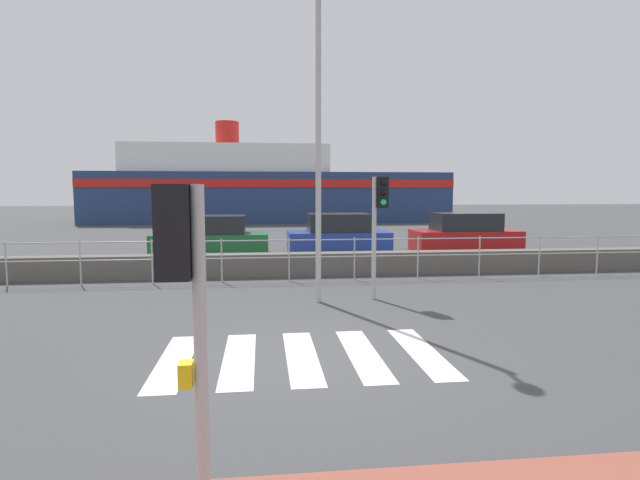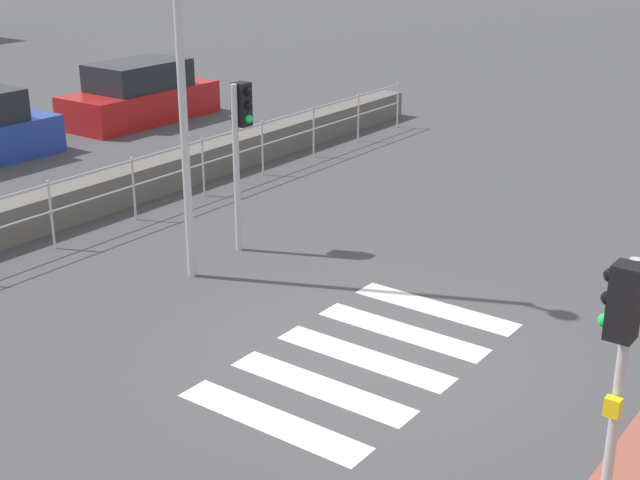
{
  "view_description": "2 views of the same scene",
  "coord_description": "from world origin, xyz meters",
  "px_view_note": "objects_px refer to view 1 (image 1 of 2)",
  "views": [
    {
      "loc": [
        -0.71,
        -7.01,
        2.38
      ],
      "look_at": [
        0.35,
        2.0,
        1.5
      ],
      "focal_mm": 28.0,
      "sensor_mm": 36.0,
      "label": 1
    },
    {
      "loc": [
        -8.38,
        -5.36,
        5.21
      ],
      "look_at": [
        0.29,
        1.0,
        1.2
      ],
      "focal_mm": 50.0,
      "sensor_mm": 36.0,
      "label": 2
    }
  ],
  "objects_px": {
    "traffic_light_far": "(379,210)",
    "ferry_boat": "(262,190)",
    "parked_car_blue": "(338,236)",
    "traffic_light_near": "(184,278)",
    "streetlamp": "(319,108)",
    "parked_car_red": "(465,235)",
    "parked_car_green": "(211,238)"
  },
  "relations": [
    {
      "from": "traffic_light_far",
      "to": "ferry_boat",
      "type": "distance_m",
      "value": 28.97
    },
    {
      "from": "traffic_light_far",
      "to": "ferry_boat",
      "type": "relative_size",
      "value": 0.1
    },
    {
      "from": "ferry_boat",
      "to": "parked_car_blue",
      "type": "xyz_separation_m",
      "value": [
        2.89,
        -20.57,
        -1.87
      ]
    },
    {
      "from": "ferry_boat",
      "to": "parked_car_blue",
      "type": "bearing_deg",
      "value": -82.0
    },
    {
      "from": "traffic_light_far",
      "to": "parked_car_blue",
      "type": "xyz_separation_m",
      "value": [
        0.37,
        8.28,
        -1.33
      ]
    },
    {
      "from": "parked_car_blue",
      "to": "traffic_light_near",
      "type": "bearing_deg",
      "value": -102.84
    },
    {
      "from": "streetlamp",
      "to": "traffic_light_near",
      "type": "bearing_deg",
      "value": -104.58
    },
    {
      "from": "parked_car_red",
      "to": "parked_car_blue",
      "type": "bearing_deg",
      "value": 180.0
    },
    {
      "from": "traffic_light_near",
      "to": "parked_car_blue",
      "type": "height_order",
      "value": "traffic_light_near"
    },
    {
      "from": "traffic_light_near",
      "to": "traffic_light_far",
      "type": "relative_size",
      "value": 0.9
    },
    {
      "from": "traffic_light_near",
      "to": "traffic_light_far",
      "type": "xyz_separation_m",
      "value": [
        3.12,
        7.06,
        0.22
      ]
    },
    {
      "from": "ferry_boat",
      "to": "parked_car_red",
      "type": "xyz_separation_m",
      "value": [
        8.0,
        -20.57,
        -1.87
      ]
    },
    {
      "from": "traffic_light_near",
      "to": "parked_car_red",
      "type": "relative_size",
      "value": 0.59
    },
    {
      "from": "streetlamp",
      "to": "parked_car_red",
      "type": "distance_m",
      "value": 11.49
    },
    {
      "from": "traffic_light_far",
      "to": "parked_car_red",
      "type": "bearing_deg",
      "value": 56.48
    },
    {
      "from": "parked_car_blue",
      "to": "parked_car_green",
      "type": "bearing_deg",
      "value": 180.0
    },
    {
      "from": "parked_car_blue",
      "to": "traffic_light_far",
      "type": "bearing_deg",
      "value": -92.58
    },
    {
      "from": "traffic_light_near",
      "to": "parked_car_red",
      "type": "bearing_deg",
      "value": 60.7
    },
    {
      "from": "streetlamp",
      "to": "ferry_boat",
      "type": "distance_m",
      "value": 29.2
    },
    {
      "from": "traffic_light_near",
      "to": "parked_car_blue",
      "type": "xyz_separation_m",
      "value": [
        3.49,
        15.34,
        -1.11
      ]
    },
    {
      "from": "traffic_light_near",
      "to": "parked_car_red",
      "type": "xyz_separation_m",
      "value": [
        8.61,
        15.34,
        -1.11
      ]
    },
    {
      "from": "traffic_light_far",
      "to": "parked_car_blue",
      "type": "relative_size",
      "value": 0.7
    },
    {
      "from": "traffic_light_near",
      "to": "ferry_boat",
      "type": "distance_m",
      "value": 35.92
    },
    {
      "from": "parked_car_green",
      "to": "parked_car_blue",
      "type": "bearing_deg",
      "value": -0.0
    },
    {
      "from": "parked_car_green",
      "to": "streetlamp",
      "type": "bearing_deg",
      "value": -70.02
    },
    {
      "from": "streetlamp",
      "to": "parked_car_blue",
      "type": "xyz_separation_m",
      "value": [
        1.73,
        8.56,
        -3.44
      ]
    },
    {
      "from": "ferry_boat",
      "to": "parked_car_green",
      "type": "relative_size",
      "value": 6.43
    },
    {
      "from": "traffic_light_near",
      "to": "streetlamp",
      "type": "height_order",
      "value": "streetlamp"
    },
    {
      "from": "ferry_boat",
      "to": "traffic_light_near",
      "type": "bearing_deg",
      "value": -90.96
    },
    {
      "from": "parked_car_green",
      "to": "traffic_light_near",
      "type": "bearing_deg",
      "value": -84.97
    },
    {
      "from": "streetlamp",
      "to": "parked_car_red",
      "type": "relative_size",
      "value": 1.62
    },
    {
      "from": "ferry_boat",
      "to": "parked_car_red",
      "type": "distance_m",
      "value": 22.15
    }
  ]
}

